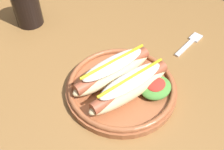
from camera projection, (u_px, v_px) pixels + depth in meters
The scene contains 4 objects.
dining_table at pixel (59, 81), 0.73m from camera, with size 1.14×1.03×0.74m.
hot_dog_plate at pixel (123, 83), 0.57m from camera, with size 0.25×0.25×0.08m.
fork at pixel (190, 43), 0.70m from camera, with size 0.12×0.03×0.00m.
soda_cup at pixel (26, 6), 0.72m from camera, with size 0.08×0.08×0.12m, color black.
Camera 1 is at (-0.23, -0.46, 1.19)m, focal length 40.59 mm.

